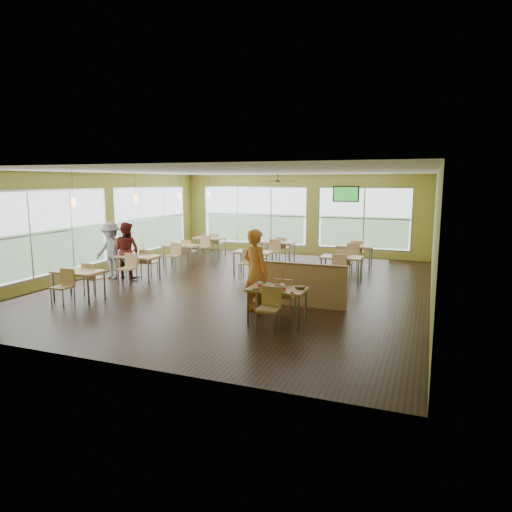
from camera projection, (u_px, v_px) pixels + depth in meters
name	position (u px, v px, depth m)	size (l,w,h in m)	color
room	(244.00, 230.00, 12.78)	(12.00, 12.04, 3.20)	black
window_bays	(209.00, 222.00, 16.57)	(9.24, 10.24, 2.38)	white
main_table	(277.00, 294.00, 9.47)	(1.22, 1.52, 0.87)	tan
half_wall_divider	(296.00, 284.00, 10.82)	(2.40, 0.14, 1.04)	tan
dining_tables	(234.00, 253.00, 14.89)	(6.92, 8.72, 0.87)	tan
pendant_lights	(158.00, 197.00, 14.40)	(0.11, 7.31, 0.86)	#2D2119
ceiling_fan	(278.00, 181.00, 15.32)	(1.25, 1.25, 0.29)	#2D2119
tv_backwall	(346.00, 194.00, 17.43)	(1.00, 0.07, 0.60)	black
man_plaid	(256.00, 271.00, 10.15)	(0.70, 0.46, 1.91)	#DA4B18
patron_maroon	(127.00, 250.00, 13.83)	(0.84, 0.65, 1.72)	#591B15
patron_grey	(111.00, 250.00, 13.85)	(1.11, 0.64, 1.72)	slate
cup_blue	(260.00, 285.00, 9.42)	(0.10, 0.10, 0.37)	white
cup_yellow	(269.00, 286.00, 9.29)	(0.10, 0.10, 0.37)	white
cup_red_near	(283.00, 287.00, 9.28)	(0.10, 0.10, 0.35)	white
cup_red_far	(284.00, 288.00, 9.15)	(0.09, 0.09, 0.34)	white
food_basket	(300.00, 287.00, 9.41)	(0.23, 0.23, 0.05)	black
ketchup_cup	(292.00, 292.00, 9.03)	(0.06, 0.06, 0.02)	#B60507
wrapper_left	(256.00, 289.00, 9.32)	(0.17, 0.15, 0.04)	olive
wrapper_mid	(278.00, 285.00, 9.64)	(0.18, 0.16, 0.04)	olive
wrapper_right	(282.00, 291.00, 9.17)	(0.14, 0.12, 0.03)	olive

